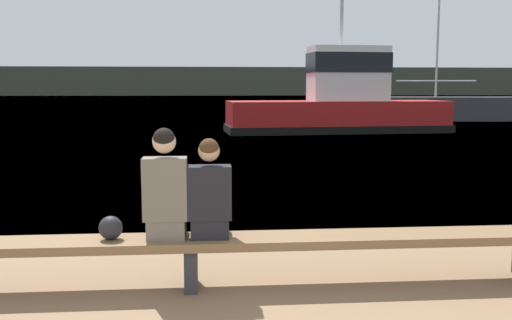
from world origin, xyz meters
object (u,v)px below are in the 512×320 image
(shopping_bag, at_px, (111,228))
(moored_sailboat, at_px, (444,108))
(tugboat_red, at_px, (340,105))
(person_right, at_px, (210,196))
(bench_main, at_px, (191,246))
(person_left, at_px, (166,190))

(shopping_bag, height_order, moored_sailboat, moored_sailboat)
(tugboat_red, height_order, moored_sailboat, moored_sailboat)
(person_right, bearing_deg, bench_main, -177.66)
(shopping_bag, relative_size, moored_sailboat, 0.02)
(shopping_bag, xyz_separation_m, moored_sailboat, (14.25, 26.14, 0.07))
(person_left, xyz_separation_m, moored_sailboat, (13.74, 26.14, -0.28))
(bench_main, xyz_separation_m, shopping_bag, (-0.75, 0.01, 0.20))
(bench_main, height_order, person_left, person_left)
(person_right, relative_size, moored_sailboat, 0.09)
(person_left, xyz_separation_m, person_right, (0.41, 0.00, -0.06))
(bench_main, height_order, person_right, person_right)
(person_left, height_order, tugboat_red, tugboat_red)
(moored_sailboat, bearing_deg, person_left, 158.55)
(person_left, bearing_deg, bench_main, -0.97)
(moored_sailboat, bearing_deg, person_right, 159.27)
(person_right, distance_m, shopping_bag, 0.97)
(person_right, height_order, moored_sailboat, moored_sailboat)
(tugboat_red, bearing_deg, moored_sailboat, -49.50)
(person_left, relative_size, moored_sailboat, 0.10)
(bench_main, distance_m, shopping_bag, 0.77)
(shopping_bag, bearing_deg, person_left, -0.21)
(tugboat_red, bearing_deg, shopping_bag, 156.48)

